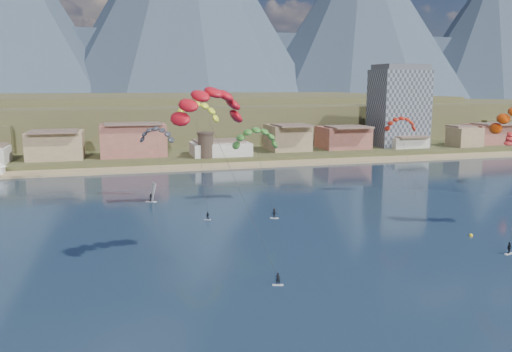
% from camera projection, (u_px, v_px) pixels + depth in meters
% --- Properties ---
extents(ground, '(2400.00, 2400.00, 0.00)m').
position_uv_depth(ground, '(324.00, 298.00, 64.71)').
color(ground, black).
rests_on(ground, ground).
extents(beach, '(2200.00, 12.00, 0.90)m').
position_uv_depth(beach, '(195.00, 167.00, 165.32)').
color(beach, tan).
rests_on(beach, ground).
extents(land, '(2200.00, 900.00, 4.00)m').
position_uv_depth(land, '(135.00, 107.00, 596.47)').
color(land, brown).
rests_on(land, ground).
extents(foothills, '(940.00, 210.00, 18.00)m').
position_uv_depth(foothills, '(200.00, 116.00, 289.70)').
color(foothills, brown).
rests_on(foothills, ground).
extents(mountain_ridge, '(2060.00, 480.00, 400.00)m').
position_uv_depth(mountain_ridge, '(114.00, 4.00, 816.80)').
color(mountain_ridge, '#314051').
rests_on(mountain_ridge, ground).
extents(town, '(400.00, 24.00, 12.00)m').
position_uv_depth(town, '(65.00, 141.00, 168.74)').
color(town, silver).
rests_on(town, ground).
extents(apartment_tower, '(20.00, 16.00, 32.00)m').
position_uv_depth(apartment_tower, '(399.00, 106.00, 205.28)').
color(apartment_tower, gray).
rests_on(apartment_tower, ground).
extents(watchtower, '(5.82, 5.82, 8.60)m').
position_uv_depth(watchtower, '(206.00, 145.00, 173.15)').
color(watchtower, '#47382D').
rests_on(watchtower, ground).
extents(kitesurfer_red, '(14.01, 17.00, 28.11)m').
position_uv_depth(kitesurfer_red, '(209.00, 100.00, 73.98)').
color(kitesurfer_red, silver).
rests_on(kitesurfer_red, ground).
extents(kitesurfer_yellow, '(10.57, 14.69, 24.52)m').
position_uv_depth(kitesurfer_yellow, '(196.00, 109.00, 109.20)').
color(kitesurfer_yellow, silver).
rests_on(kitesurfer_yellow, ground).
extents(kitesurfer_green, '(10.98, 18.78, 20.78)m').
position_uv_depth(kitesurfer_green, '(256.00, 135.00, 115.57)').
color(kitesurfer_green, silver).
rests_on(kitesurfer_green, ground).
extents(distant_kite_dark, '(9.12, 7.11, 18.28)m').
position_uv_depth(distant_kite_dark, '(156.00, 132.00, 120.22)').
color(distant_kite_dark, '#262626').
rests_on(distant_kite_dark, ground).
extents(distant_kite_orange, '(8.43, 6.39, 20.11)m').
position_uv_depth(distant_kite_orange, '(401.00, 121.00, 124.34)').
color(distant_kite_orange, '#262626').
rests_on(distant_kite_orange, ground).
extents(distant_kite_red, '(7.32, 7.77, 15.55)m').
position_uv_depth(distant_kite_red, '(509.00, 136.00, 137.46)').
color(distant_kite_red, '#262626').
rests_on(distant_kite_red, ground).
extents(windsurfer, '(2.71, 2.85, 4.44)m').
position_uv_depth(windsurfer, '(152.00, 196.00, 117.24)').
color(windsurfer, silver).
rests_on(windsurfer, ground).
extents(buoy, '(0.68, 0.68, 0.68)m').
position_uv_depth(buoy, '(471.00, 235.00, 90.99)').
color(buoy, yellow).
rests_on(buoy, ground).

